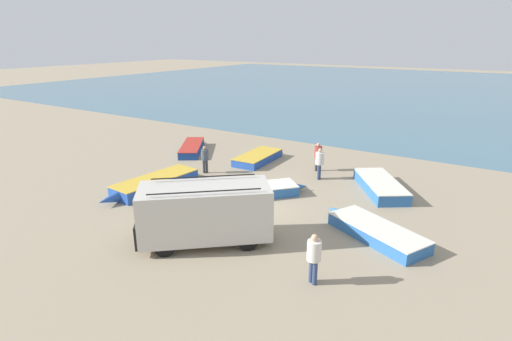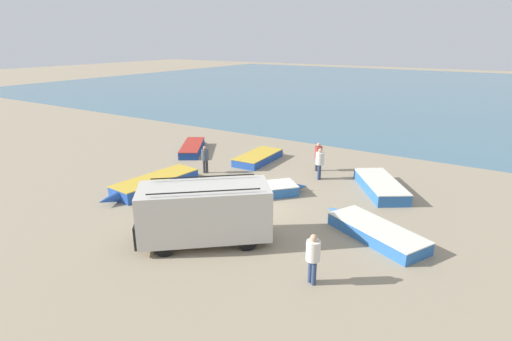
% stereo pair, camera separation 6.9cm
% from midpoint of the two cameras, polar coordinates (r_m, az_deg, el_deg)
% --- Properties ---
extents(ground_plane, '(200.00, 200.00, 0.00)m').
position_cam_midpoint_polar(ground_plane, '(18.87, -2.41, -4.59)').
color(ground_plane, gray).
extents(sea_water, '(120.00, 80.00, 0.01)m').
position_cam_midpoint_polar(sea_water, '(67.36, 24.29, 10.48)').
color(sea_water, '#477084').
rests_on(sea_water, ground_plane).
extents(parked_van, '(4.97, 4.67, 2.36)m').
position_cam_midpoint_polar(parked_van, '(15.03, -7.30, -5.86)').
color(parked_van, beige).
rests_on(parked_van, ground_plane).
extents(fishing_rowboat_0, '(3.72, 4.72, 0.59)m').
position_cam_midpoint_polar(fishing_rowboat_0, '(21.18, 17.30, -1.98)').
color(fishing_rowboat_0, '#2D66AD').
rests_on(fishing_rowboat_0, ground_plane).
extents(fishing_rowboat_1, '(1.76, 4.52, 0.49)m').
position_cam_midpoint_polar(fishing_rowboat_1, '(25.11, 0.50, 1.91)').
color(fishing_rowboat_1, '#234CA3').
rests_on(fishing_rowboat_1, ground_plane).
extents(fishing_rowboat_2, '(3.54, 4.75, 0.51)m').
position_cam_midpoint_polar(fishing_rowboat_2, '(27.75, -8.98, 3.30)').
color(fishing_rowboat_2, navy).
rests_on(fishing_rowboat_2, ground_plane).
extents(fishing_rowboat_3, '(1.95, 5.60, 0.61)m').
position_cam_midpoint_polar(fishing_rowboat_3, '(21.00, -14.39, -1.85)').
color(fishing_rowboat_3, '#234CA3').
rests_on(fishing_rowboat_3, ground_plane).
extents(fishing_rowboat_4, '(4.76, 3.10, 0.51)m').
position_cam_midpoint_polar(fishing_rowboat_4, '(16.29, 16.65, -8.30)').
color(fishing_rowboat_4, '#2D66AD').
rests_on(fishing_rowboat_4, ground_plane).
extents(fishing_rowboat_5, '(3.32, 3.56, 0.52)m').
position_cam_midpoint_polar(fishing_rowboat_5, '(19.67, 1.49, -2.79)').
color(fishing_rowboat_5, '#2D66AD').
rests_on(fishing_rowboat_5, ground_plane).
extents(fisherman_0, '(0.44, 0.44, 1.68)m').
position_cam_midpoint_polar(fisherman_0, '(23.31, 8.98, 2.31)').
color(fisherman_0, '#38383D').
rests_on(fisherman_0, ground_plane).
extents(fisherman_1, '(0.45, 0.45, 1.71)m').
position_cam_midpoint_polar(fisherman_1, '(12.68, 8.31, -11.78)').
color(fisherman_1, navy).
rests_on(fisherman_1, ground_plane).
extents(fisherman_2, '(0.42, 0.42, 1.59)m').
position_cam_midpoint_polar(fisherman_2, '(22.85, -7.19, 1.93)').
color(fisherman_2, '#38383D').
rests_on(fisherman_2, ground_plane).
extents(fisherman_3, '(0.46, 0.46, 1.74)m').
position_cam_midpoint_polar(fisherman_3, '(21.90, 9.20, 1.37)').
color(fisherman_3, navy).
rests_on(fisherman_3, ground_plane).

